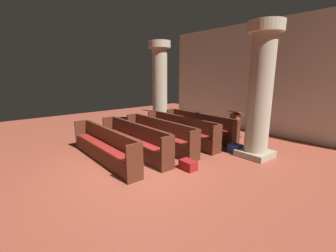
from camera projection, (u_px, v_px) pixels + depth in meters
ground_plane at (139, 168)px, 6.13m from camera, size 19.20×19.20×0.00m
back_wall at (263, 79)px, 9.41m from camera, size 10.00×0.16×4.50m
pew_row_0 at (199, 125)px, 8.96m from camera, size 3.39×0.46×0.93m
pew_row_1 at (181, 129)px, 8.35m from camera, size 3.39×0.46×0.93m
pew_row_2 at (159, 133)px, 7.74m from camera, size 3.39×0.47×0.93m
pew_row_3 at (134, 139)px, 7.13m from camera, size 3.39×0.46×0.93m
pew_row_4 at (104, 145)px, 6.52m from camera, size 3.39×0.46×0.93m
pillar_aisle_side at (260, 90)px, 6.59m from camera, size 0.97×0.97×3.84m
pillar_far_side at (160, 84)px, 10.48m from camera, size 0.97×0.97×3.84m
lectern at (235, 127)px, 8.89m from camera, size 0.48×0.45×1.08m
hymn_book at (199, 113)px, 9.14m from camera, size 0.13×0.22×0.03m
kneeler_box_red at (188, 165)px, 6.03m from camera, size 0.43×0.30×0.25m
kneeler_box_blue at (235, 148)px, 7.33m from camera, size 0.40×0.29×0.27m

